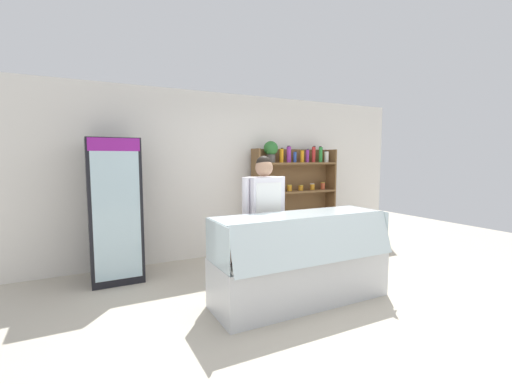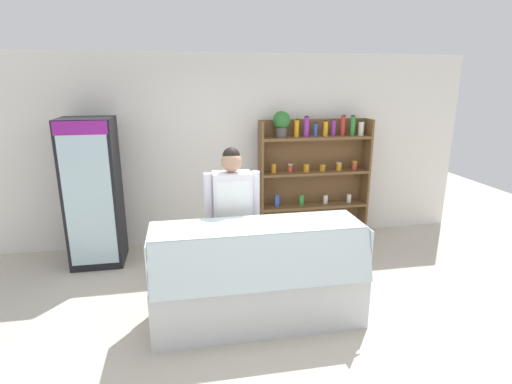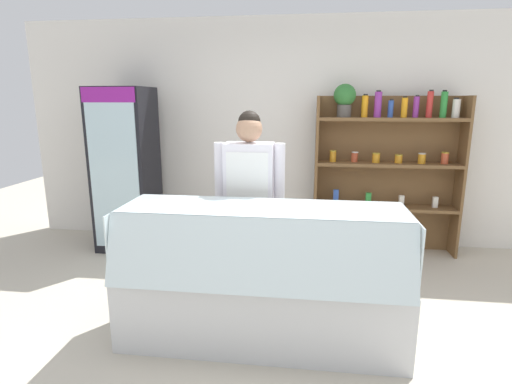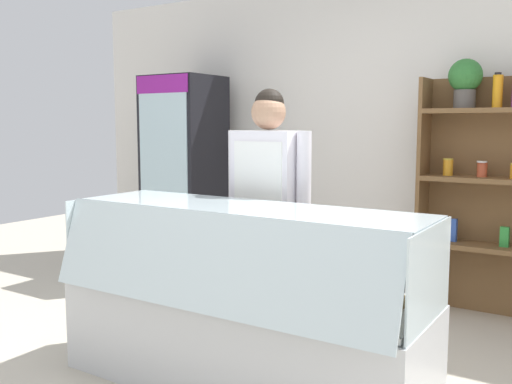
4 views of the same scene
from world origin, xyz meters
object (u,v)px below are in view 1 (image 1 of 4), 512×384
drinks_fridge (115,210)px  deli_display_case (300,274)px  shelving_unit (292,190)px  shop_clerk (264,211)px

drinks_fridge → deli_display_case: drinks_fridge is taller
shelving_unit → shop_clerk: 1.94m
deli_display_case → drinks_fridge: bearing=136.5°
drinks_fridge → shop_clerk: drinks_fridge is taller
drinks_fridge → shelving_unit: (2.97, 0.26, 0.13)m
drinks_fridge → shop_clerk: 1.99m
drinks_fridge → shelving_unit: size_ratio=0.98×
drinks_fridge → deli_display_case: size_ratio=0.93×
shop_clerk → shelving_unit: bearing=46.5°
shelving_unit → deli_display_case: 2.42m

